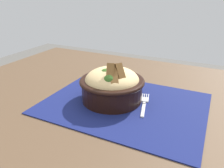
{
  "coord_description": "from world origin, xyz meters",
  "views": [
    {
      "loc": [
        0.23,
        -0.54,
        1.06
      ],
      "look_at": [
        -0.02,
        -0.02,
        0.81
      ],
      "focal_mm": 35.06,
      "sensor_mm": 36.0,
      "label": 1
    }
  ],
  "objects": [
    {
      "name": "fork",
      "position": [
        0.07,
        -0.0,
        0.76
      ],
      "size": [
        0.05,
        0.13,
        0.0
      ],
      "color": "silver",
      "rests_on": "placemat"
    },
    {
      "name": "table",
      "position": [
        0.0,
        0.0,
        0.69
      ],
      "size": [
        1.19,
        0.85,
        0.76
      ],
      "color": "#4C3826",
      "rests_on": "ground_plane"
    },
    {
      "name": "bowl",
      "position": [
        -0.02,
        -0.02,
        0.81
      ],
      "size": [
        0.19,
        0.19,
        0.12
      ],
      "color": "black",
      "rests_on": "placemat"
    },
    {
      "name": "placemat",
      "position": [
        0.02,
        -0.02,
        0.76
      ],
      "size": [
        0.45,
        0.34,
        0.0
      ],
      "primitive_type": "cube",
      "rotation": [
        0.0,
        0.0,
        -0.0
      ],
      "color": "#11194C",
      "rests_on": "table"
    }
  ]
}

